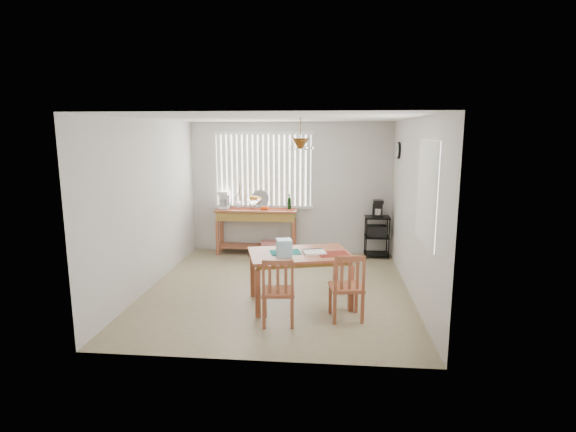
# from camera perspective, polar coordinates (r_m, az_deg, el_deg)

# --- Properties ---
(ground) EXTENTS (4.00, 4.50, 0.01)m
(ground) POSITION_cam_1_polar(r_m,az_deg,el_deg) (7.09, -1.23, -9.23)
(ground) COLOR #988967
(room_shell) EXTENTS (4.20, 4.70, 2.70)m
(room_shell) POSITION_cam_1_polar(r_m,az_deg,el_deg) (6.72, -1.25, 4.56)
(room_shell) COLOR silver
(room_shell) RESTS_ON ground
(sideboard) EXTENTS (1.60, 0.45, 0.90)m
(sideboard) POSITION_cam_1_polar(r_m,az_deg,el_deg) (8.91, -3.97, -0.56)
(sideboard) COLOR #A45637
(sideboard) RESTS_ON ground
(sideboard_items) EXTENTS (1.52, 0.38, 0.69)m
(sideboard_items) POSITION_cam_1_polar(r_m,az_deg,el_deg) (8.91, -5.73, 1.82)
(sideboard_items) COLOR maroon
(sideboard_items) RESTS_ON sideboard
(wire_cart) EXTENTS (0.47, 0.37, 0.80)m
(wire_cart) POSITION_cam_1_polar(r_m,az_deg,el_deg) (8.88, 11.22, -2.08)
(wire_cart) COLOR black
(wire_cart) RESTS_ON ground
(cart_items) EXTENTS (0.19, 0.22, 0.33)m
(cart_items) POSITION_cam_1_polar(r_m,az_deg,el_deg) (8.80, 11.33, 0.90)
(cart_items) COLOR black
(cart_items) RESTS_ON wire_cart
(dining_table) EXTENTS (1.57, 1.21, 0.74)m
(dining_table) POSITION_cam_1_polar(r_m,az_deg,el_deg) (6.31, 1.50, -5.43)
(dining_table) COLOR #A45637
(dining_table) RESTS_ON ground
(table_items) EXTENTS (1.15, 0.52, 0.24)m
(table_items) POSITION_cam_1_polar(r_m,az_deg,el_deg) (6.13, 0.48, -4.23)
(table_items) COLOR #15766D
(table_items) RESTS_ON dining_table
(chair_left) EXTENTS (0.45, 0.45, 0.88)m
(chair_left) POSITION_cam_1_polar(r_m,az_deg,el_deg) (5.70, -1.26, -9.57)
(chair_left) COLOR #A45637
(chair_left) RESTS_ON ground
(chair_right) EXTENTS (0.48, 0.48, 0.90)m
(chair_right) POSITION_cam_1_polar(r_m,az_deg,el_deg) (5.88, 7.49, -8.96)
(chair_right) COLOR #A45637
(chair_right) RESTS_ON ground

